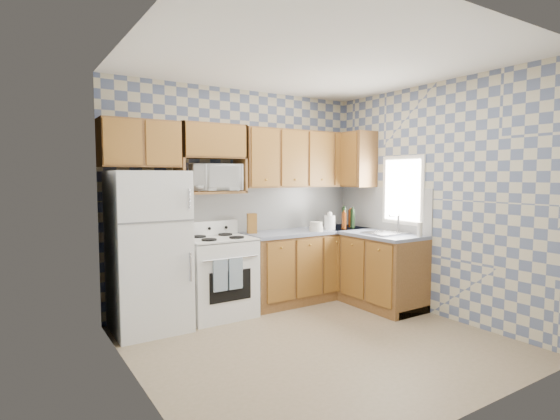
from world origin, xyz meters
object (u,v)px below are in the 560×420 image
object	(u,v)px
refrigerator	(148,251)
stove_body	(218,277)
microwave	(215,178)
electric_kettle	(330,223)

from	to	relation	value
refrigerator	stove_body	bearing A→B (deg)	1.78
refrigerator	stove_body	size ratio (longest dim) A/B	1.87
refrigerator	microwave	bearing A→B (deg)	13.39
refrigerator	stove_body	distance (m)	0.89
electric_kettle	microwave	bearing A→B (deg)	169.07
refrigerator	electric_kettle	xyz separation A→B (m)	(2.37, -0.09, 0.17)
stove_body	microwave	world-z (taller)	microwave
refrigerator	stove_body	world-z (taller)	refrigerator
refrigerator	electric_kettle	size ratio (longest dim) A/B	9.07
refrigerator	microwave	distance (m)	1.17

